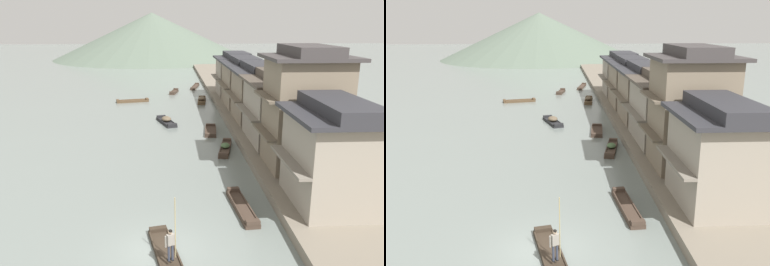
{
  "view_description": "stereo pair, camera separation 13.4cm",
  "coord_description": "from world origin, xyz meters",
  "views": [
    {
      "loc": [
        0.75,
        -17.31,
        10.85
      ],
      "look_at": [
        2.56,
        14.6,
        1.92
      ],
      "focal_mm": 36.97,
      "sensor_mm": 36.0,
      "label": 1
    },
    {
      "loc": [
        0.88,
        -17.32,
        10.85
      ],
      "look_at": [
        2.56,
        14.6,
        1.92
      ],
      "focal_mm": 36.97,
      "sensor_mm": 36.0,
      "label": 2
    }
  ],
  "objects": [
    {
      "name": "boat_foreground_poled",
      "position": [
        0.44,
        -0.45,
        0.13
      ],
      "size": [
        1.92,
        4.58,
        0.4
      ],
      "color": "#33281E",
      "rests_on": "ground"
    },
    {
      "name": "house_waterfront_second",
      "position": [
        10.35,
        9.81,
        4.95
      ],
      "size": [
        6.21,
        5.7,
        8.74
      ],
      "color": "#7F705B",
      "rests_on": "riverbank_right"
    },
    {
      "name": "boat_midriver_upstream",
      "position": [
        0.33,
        25.64,
        0.29
      ],
      "size": [
        2.41,
        4.57,
        0.81
      ],
      "color": "#232326",
      "rests_on": "ground"
    },
    {
      "name": "boat_upstream_distant",
      "position": [
        4.97,
        4.1,
        0.16
      ],
      "size": [
        1.27,
        4.85,
        0.49
      ],
      "color": "#423328",
      "rests_on": "ground"
    },
    {
      "name": "riverbank_right",
      "position": [
        15.88,
        30.0,
        0.32
      ],
      "size": [
        18.0,
        110.0,
        0.64
      ],
      "primitive_type": "cube",
      "color": "slate",
      "rests_on": "ground"
    },
    {
      "name": "boat_moored_second",
      "position": [
        1.42,
        45.3,
        0.19
      ],
      "size": [
        1.56,
        3.61,
        0.55
      ],
      "color": "#423328",
      "rests_on": "ground"
    },
    {
      "name": "boat_crossing_west",
      "position": [
        4.87,
        21.61,
        0.15
      ],
      "size": [
        1.56,
        4.17,
        0.44
      ],
      "color": "#423328",
      "rests_on": "ground"
    },
    {
      "name": "house_waterfront_nearest",
      "position": [
        10.16,
        3.59,
        3.65
      ],
      "size": [
        5.81,
        6.61,
        6.14
      ],
      "color": "gray",
      "rests_on": "riverbank_right"
    },
    {
      "name": "boat_moored_nearest",
      "position": [
        5.29,
        37.86,
        0.28
      ],
      "size": [
        1.56,
        4.82,
        0.79
      ],
      "color": "brown",
      "rests_on": "ground"
    },
    {
      "name": "house_waterfront_narrow",
      "position": [
        10.39,
        24.29,
        3.64
      ],
      "size": [
        6.26,
        7.63,
        6.14
      ],
      "color": "gray",
      "rests_on": "riverbank_right"
    },
    {
      "name": "house_waterfront_tall",
      "position": [
        10.76,
        16.45,
        3.63
      ],
      "size": [
        7.02,
        8.25,
        6.14
      ],
      "color": "gray",
      "rests_on": "riverbank_right"
    },
    {
      "name": "boat_moored_third",
      "position": [
        5.12,
        50.75,
        0.15
      ],
      "size": [
        2.0,
        5.88,
        0.45
      ],
      "color": "#423328",
      "rests_on": "ground"
    },
    {
      "name": "house_waterfront_far",
      "position": [
        10.06,
        32.36,
        3.64
      ],
      "size": [
        5.62,
        8.07,
        6.14
      ],
      "color": "gray",
      "rests_on": "riverbank_right"
    },
    {
      "name": "house_waterfront_end",
      "position": [
        10.45,
        40.29,
        3.64
      ],
      "size": [
        6.4,
        6.67,
        6.14
      ],
      "color": "gray",
      "rests_on": "riverbank_right"
    },
    {
      "name": "boat_midriver_drifting",
      "position": [
        -4.54,
        38.37,
        0.14
      ],
      "size": [
        4.65,
        2.1,
        0.43
      ],
      "color": "brown",
      "rests_on": "ground"
    },
    {
      "name": "ground_plane",
      "position": [
        0.0,
        0.0,
        0.0
      ],
      "size": [
        400.0,
        400.0,
        0.0
      ],
      "primitive_type": "plane",
      "color": "gray"
    },
    {
      "name": "hill_far_west",
      "position": [
        -4.48,
        110.19,
        6.98
      ],
      "size": [
        60.51,
        60.51,
        13.95
      ],
      "primitive_type": "cone",
      "color": "#5B6B5B",
      "rests_on": "ground"
    },
    {
      "name": "boatman_person",
      "position": [
        0.69,
        -1.52,
        1.4
      ],
      "size": [
        0.5,
        0.4,
        3.04
      ],
      "color": "black",
      "rests_on": "boat_foreground_poled"
    },
    {
      "name": "boat_moored_far",
      "position": [
        5.55,
        15.56,
        0.23
      ],
      "size": [
        1.81,
        4.65,
        0.68
      ],
      "color": "#423328",
      "rests_on": "ground"
    }
  ]
}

